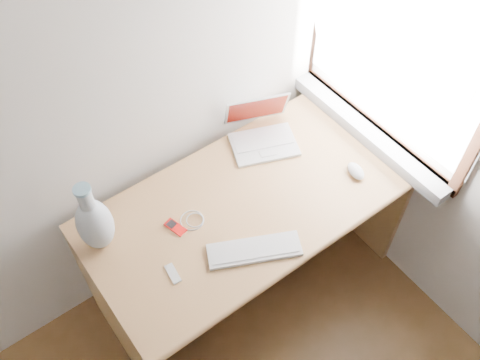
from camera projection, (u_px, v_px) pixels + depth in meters
window at (393, 44)px, 2.12m from camera, size 0.11×0.99×1.10m
desk at (237, 214)px, 2.51m from camera, size 1.43×0.72×0.76m
laptop at (259, 134)px, 2.46m from camera, size 0.35×0.35×0.20m
external_keyboard at (254, 250)px, 2.13m from camera, size 0.39×0.27×0.02m
mouse at (356, 171)px, 2.36m from camera, size 0.08×0.11×0.04m
ipod at (175, 227)px, 2.20m from camera, size 0.07×0.10×0.01m
cable_coil at (192, 220)px, 2.22m from camera, size 0.13×0.13×0.01m
remote at (173, 274)px, 2.07m from camera, size 0.04×0.09×0.01m
vase at (95, 223)px, 2.04m from camera, size 0.14×0.14×0.36m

